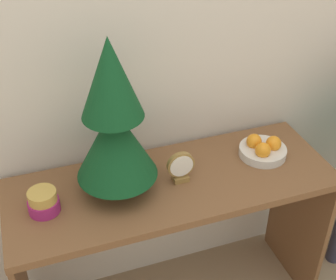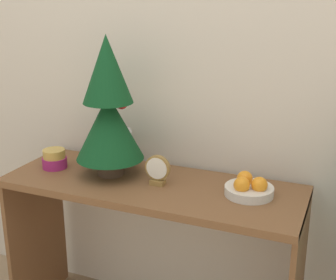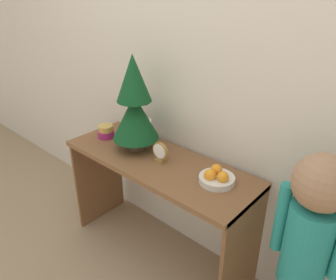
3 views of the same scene
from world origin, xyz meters
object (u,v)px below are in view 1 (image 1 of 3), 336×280
at_px(mini_tree, 114,122).
at_px(fruit_bowl, 263,149).
at_px(singing_bowl, 43,202).
at_px(desk_clock, 181,167).

bearing_deg(mini_tree, fruit_bowl, 1.20).
height_order(fruit_bowl, singing_bowl, singing_bowl).
relative_size(fruit_bowl, desk_clock, 1.51).
relative_size(mini_tree, singing_bowl, 5.43).
bearing_deg(singing_bowl, fruit_bowl, 2.59).
distance_m(mini_tree, singing_bowl, 0.36).
distance_m(mini_tree, desk_clock, 0.32).
bearing_deg(singing_bowl, mini_tree, 5.64).
bearing_deg(fruit_bowl, mini_tree, -178.80).
xyz_separation_m(mini_tree, singing_bowl, (-0.26, -0.03, -0.24)).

